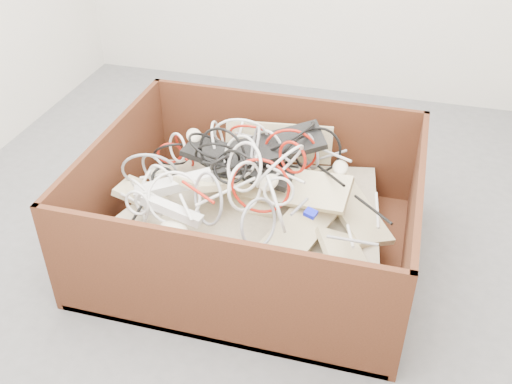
% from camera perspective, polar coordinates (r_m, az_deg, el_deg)
% --- Properties ---
extents(ground, '(3.00, 3.00, 0.00)m').
position_cam_1_polar(ground, '(2.80, -1.14, -2.62)').
color(ground, '#565759').
rests_on(ground, ground).
extents(cardboard_box, '(1.31, 1.09, 0.52)m').
position_cam_1_polar(cardboard_box, '(2.55, -0.55, -3.35)').
color(cardboard_box, '#381B0E').
rests_on(cardboard_box, ground).
extents(keyboard_pile, '(1.19, 0.94, 0.35)m').
position_cam_1_polar(keyboard_pile, '(2.49, 1.21, -0.02)').
color(keyboard_pile, beige).
rests_on(keyboard_pile, cardboard_box).
extents(mice_scatter, '(0.86, 0.62, 0.16)m').
position_cam_1_polar(mice_scatter, '(2.45, -2.82, 1.59)').
color(mice_scatter, beige).
rests_on(mice_scatter, keyboard_pile).
extents(power_strip_left, '(0.33, 0.16, 0.13)m').
position_cam_1_polar(power_strip_left, '(2.42, -7.95, 0.71)').
color(power_strip_left, silver).
rests_on(power_strip_left, keyboard_pile).
extents(power_strip_right, '(0.26, 0.08, 0.08)m').
position_cam_1_polar(power_strip_right, '(2.29, -8.12, -1.73)').
color(power_strip_right, silver).
rests_on(power_strip_right, keyboard_pile).
extents(vga_plug, '(0.06, 0.05, 0.03)m').
position_cam_1_polar(vga_plug, '(2.27, 5.29, -2.05)').
color(vga_plug, '#0D15D1').
rests_on(vga_plug, keyboard_pile).
extents(cable_tangle, '(1.17, 0.88, 0.45)m').
position_cam_1_polar(cable_tangle, '(2.44, -2.14, 2.66)').
color(cable_tangle, black).
rests_on(cable_tangle, keyboard_pile).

